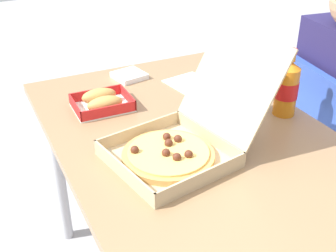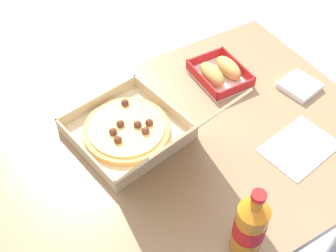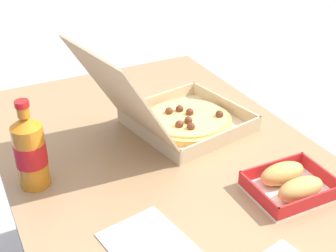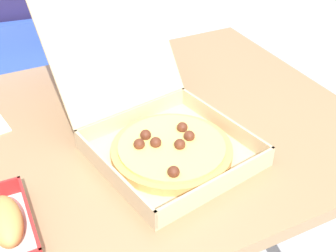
{
  "view_description": "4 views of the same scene",
  "coord_description": "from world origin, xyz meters",
  "px_view_note": "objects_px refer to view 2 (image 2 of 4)",
  "views": [
    {
      "loc": [
        1.02,
        -0.58,
        1.43
      ],
      "look_at": [
        0.02,
        -0.09,
        0.79
      ],
      "focal_mm": 47.43,
      "sensor_mm": 36.0,
      "label": 1
    },
    {
      "loc": [
        0.41,
        0.63,
        1.67
      ],
      "look_at": [
        0.0,
        -0.06,
        0.78
      ],
      "focal_mm": 44.63,
      "sensor_mm": 36.0,
      "label": 2
    },
    {
      "loc": [
        -0.91,
        0.44,
        1.4
      ],
      "look_at": [
        0.04,
        -0.03,
        0.79
      ],
      "focal_mm": 48.66,
      "sensor_mm": 36.0,
      "label": 3
    },
    {
      "loc": [
        -0.23,
        -0.78,
        1.33
      ],
      "look_at": [
        0.1,
        -0.11,
        0.8
      ],
      "focal_mm": 47.21,
      "sensor_mm": 36.0,
      "label": 4
    }
  ],
  "objects_px": {
    "cola_bottle": "(250,226)",
    "pizza_box_open": "(135,131)",
    "bread_side_box": "(220,72)",
    "napkin_pile": "(300,86)",
    "paper_menu": "(299,147)"
  },
  "relations": [
    {
      "from": "pizza_box_open",
      "to": "bread_side_box",
      "type": "bearing_deg",
      "value": -164.49
    },
    {
      "from": "bread_side_box",
      "to": "cola_bottle",
      "type": "height_order",
      "value": "cola_bottle"
    },
    {
      "from": "pizza_box_open",
      "to": "bread_side_box",
      "type": "relative_size",
      "value": 2.6
    },
    {
      "from": "pizza_box_open",
      "to": "bread_side_box",
      "type": "height_order",
      "value": "pizza_box_open"
    },
    {
      "from": "napkin_pile",
      "to": "paper_menu",
      "type": "bearing_deg",
      "value": 47.66
    },
    {
      "from": "bread_side_box",
      "to": "pizza_box_open",
      "type": "bearing_deg",
      "value": 15.51
    },
    {
      "from": "napkin_pile",
      "to": "bread_side_box",
      "type": "bearing_deg",
      "value": -41.74
    },
    {
      "from": "pizza_box_open",
      "to": "napkin_pile",
      "type": "height_order",
      "value": "pizza_box_open"
    },
    {
      "from": "bread_side_box",
      "to": "cola_bottle",
      "type": "bearing_deg",
      "value": 60.37
    },
    {
      "from": "paper_menu",
      "to": "bread_side_box",
      "type": "bearing_deg",
      "value": -96.01
    },
    {
      "from": "bread_side_box",
      "to": "napkin_pile",
      "type": "bearing_deg",
      "value": 138.26
    },
    {
      "from": "cola_bottle",
      "to": "paper_menu",
      "type": "height_order",
      "value": "cola_bottle"
    },
    {
      "from": "cola_bottle",
      "to": "pizza_box_open",
      "type": "bearing_deg",
      "value": -80.12
    },
    {
      "from": "bread_side_box",
      "to": "cola_bottle",
      "type": "relative_size",
      "value": 0.86
    },
    {
      "from": "bread_side_box",
      "to": "napkin_pile",
      "type": "distance_m",
      "value": 0.26
    }
  ]
}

